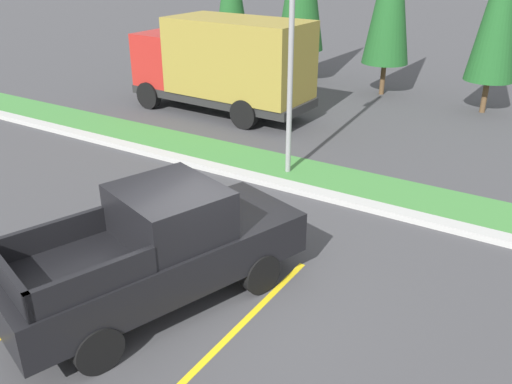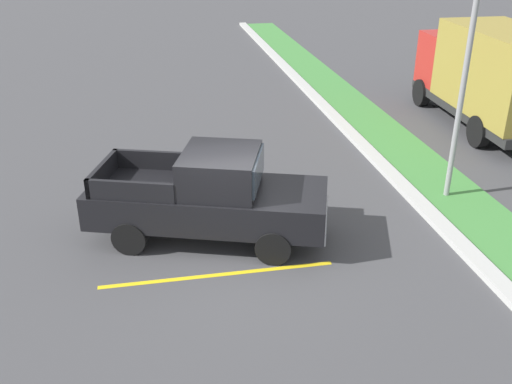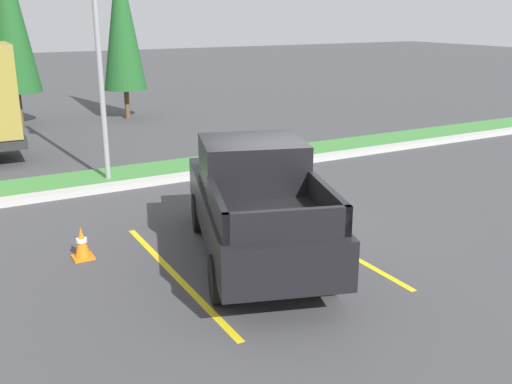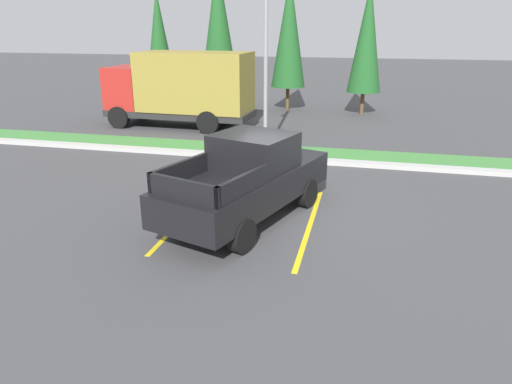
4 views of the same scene
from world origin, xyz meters
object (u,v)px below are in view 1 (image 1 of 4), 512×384
(traffic_cone, at_px, (110,216))
(pickup_truck_main, at_px, (159,250))
(cargo_truck_distant, at_px, (224,63))
(cypress_tree_right_inner, at_px, (502,1))
(street_light, at_px, (289,15))

(traffic_cone, bearing_deg, pickup_truck_main, -27.38)
(cargo_truck_distant, relative_size, cypress_tree_right_inner, 1.03)
(street_light, bearing_deg, cypress_tree_right_inner, 70.10)
(cypress_tree_right_inner, relative_size, traffic_cone, 11.11)
(cargo_truck_distant, relative_size, street_light, 0.95)
(street_light, xyz_separation_m, traffic_cone, (-1.80, -4.68, -3.89))
(pickup_truck_main, xyz_separation_m, cargo_truck_distant, (-5.72, 10.07, 0.81))
(pickup_truck_main, relative_size, cypress_tree_right_inner, 0.83)
(pickup_truck_main, xyz_separation_m, cypress_tree_right_inner, (2.34, 15.22, 2.88))
(street_light, relative_size, cypress_tree_right_inner, 1.09)
(traffic_cone, bearing_deg, street_light, 69.00)
(pickup_truck_main, distance_m, cargo_truck_distant, 11.61)
(street_light, xyz_separation_m, cypress_tree_right_inner, (3.30, 9.11, -0.26))
(cargo_truck_distant, distance_m, traffic_cone, 9.27)
(traffic_cone, bearing_deg, cypress_tree_right_inner, 69.72)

